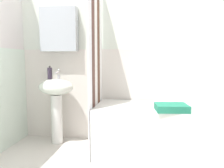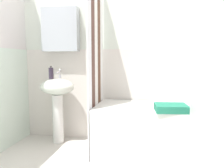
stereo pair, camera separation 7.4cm
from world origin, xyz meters
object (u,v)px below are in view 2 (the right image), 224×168
object	(u,v)px
shampoo_bottle	(217,97)
bathtub	(166,131)
sink	(57,96)
soap_dispenser	(51,73)
towel_folded	(171,108)

from	to	relation	value
shampoo_bottle	bathtub	bearing A→B (deg)	-154.09
sink	soap_dispenser	bearing A→B (deg)	-175.66
soap_dispenser	towel_folded	distance (m)	1.53
soap_dispenser	towel_folded	world-z (taller)	soap_dispenser
sink	bathtub	world-z (taller)	sink
bathtub	shampoo_bottle	size ratio (longest dim) A/B	9.31
soap_dispenser	towel_folded	size ratio (longest dim) A/B	0.53
sink	shampoo_bottle	world-z (taller)	sink
soap_dispenser	shampoo_bottle	world-z (taller)	soap_dispenser
sink	soap_dispenser	distance (m)	0.30
bathtub	towel_folded	distance (m)	0.38
sink	shampoo_bottle	distance (m)	1.94
soap_dispenser	bathtub	xyz separation A→B (m)	(1.42, -0.15, -0.62)
towel_folded	shampoo_bottle	bearing A→B (deg)	42.17
soap_dispenser	shampoo_bottle	distance (m)	2.03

